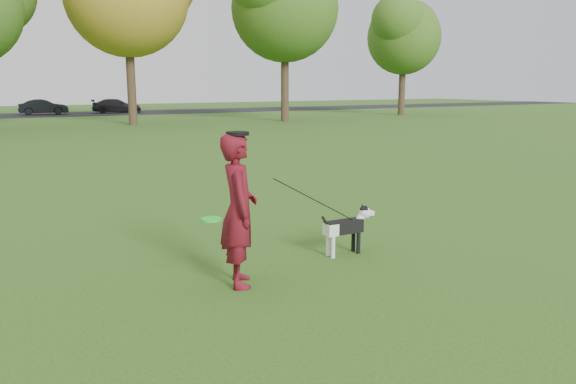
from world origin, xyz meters
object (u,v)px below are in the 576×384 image
car_right (116,106)px  man (239,210)px  dog (348,225)px  car_mid (44,107)px

car_right → man: bearing=179.4°
man → car_right: 40.66m
dog → car_right: (5.69, 39.60, 0.16)m
car_mid → car_right: size_ratio=0.91×
car_mid → car_right: (5.32, 0.00, -0.02)m
man → car_right: man is taller
dog → car_right: 40.01m
car_right → car_mid: bearing=100.0°
dog → car_right: bearing=81.8°
dog → car_mid: car_mid is taller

